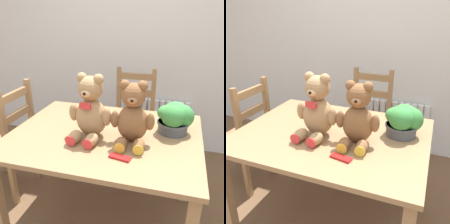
# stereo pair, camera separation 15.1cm
# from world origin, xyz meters

# --- Properties ---
(wall_back) EXTENTS (8.00, 0.04, 2.60)m
(wall_back) POSITION_xyz_m (0.00, 1.82, 1.30)
(wall_back) COLOR silver
(wall_back) RESTS_ON ground_plane
(radiator) EXTENTS (0.68, 0.10, 0.59)m
(radiator) POSITION_xyz_m (0.24, 1.75, 0.26)
(radiator) COLOR white
(radiator) RESTS_ON ground_plane
(dining_table) EXTENTS (1.22, 0.94, 0.78)m
(dining_table) POSITION_xyz_m (0.00, 0.47, 0.67)
(dining_table) COLOR #9E7A51
(dining_table) RESTS_ON ground_plane
(wooden_chair_behind) EXTENTS (0.38, 0.39, 1.02)m
(wooden_chair_behind) POSITION_xyz_m (0.03, 1.27, 0.49)
(wooden_chair_behind) COLOR #997047
(wooden_chair_behind) RESTS_ON ground_plane
(wooden_chair_side) EXTENTS (0.41, 0.40, 0.99)m
(wooden_chair_side) POSITION_xyz_m (-0.93, 0.65, 0.47)
(wooden_chair_side) COLOR #997047
(wooden_chair_side) RESTS_ON ground_plane
(teddy_bear_left) EXTENTS (0.28, 0.29, 0.40)m
(teddy_bear_left) POSITION_xyz_m (-0.08, 0.42, 0.95)
(teddy_bear_left) COLOR tan
(teddy_bear_left) RESTS_ON dining_table
(teddy_bear_right) EXTENTS (0.27, 0.27, 0.38)m
(teddy_bear_right) POSITION_xyz_m (0.19, 0.42, 0.94)
(teddy_bear_right) COLOR brown
(teddy_bear_right) RESTS_ON dining_table
(potted_plant) EXTENTS (0.24, 0.22, 0.20)m
(potted_plant) POSITION_xyz_m (0.43, 0.61, 0.88)
(potted_plant) COLOR #4C5156
(potted_plant) RESTS_ON dining_table
(chocolate_bar) EXTENTS (0.13, 0.07, 0.01)m
(chocolate_bar) POSITION_xyz_m (0.17, 0.21, 0.78)
(chocolate_bar) COLOR red
(chocolate_bar) RESTS_ON dining_table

